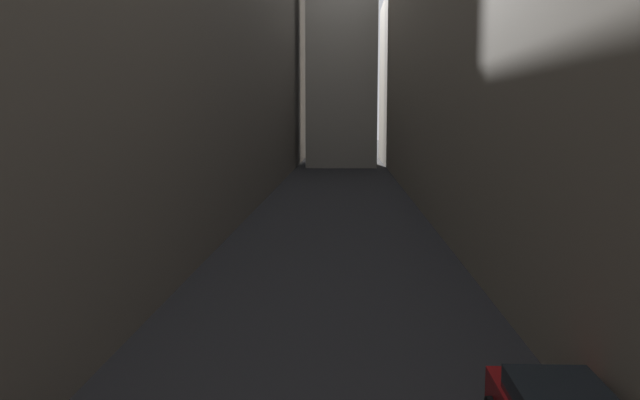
# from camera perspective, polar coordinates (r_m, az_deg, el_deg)

# --- Properties ---
(ground_plane) EXTENTS (264.00, 264.00, 0.00)m
(ground_plane) POSITION_cam_1_polar(r_m,az_deg,el_deg) (42.62, 1.51, -0.99)
(ground_plane) COLOR #232326
(building_block_left) EXTENTS (14.52, 108.00, 23.72)m
(building_block_left) POSITION_cam_1_polar(r_m,az_deg,el_deg) (46.48, -14.85, 14.13)
(building_block_left) COLOR #60594F
(building_block_left) RESTS_ON ground
(building_block_right) EXTENTS (14.34, 108.00, 21.50)m
(building_block_right) POSITION_cam_1_polar(r_m,az_deg,el_deg) (46.03, 17.98, 12.69)
(building_block_right) COLOR #756B5B
(building_block_right) RESTS_ON ground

